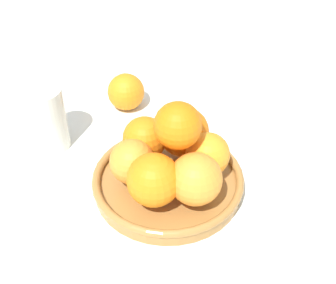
% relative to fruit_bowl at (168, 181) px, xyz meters
% --- Properties ---
extents(ground_plane, '(4.00, 4.00, 0.00)m').
position_rel_fruit_bowl_xyz_m(ground_plane, '(0.00, 0.00, -0.01)').
color(ground_plane, silver).
extents(fruit_bowl, '(0.24, 0.24, 0.03)m').
position_rel_fruit_bowl_xyz_m(fruit_bowl, '(0.00, 0.00, 0.00)').
color(fruit_bowl, '#A57238').
rests_on(fruit_bowl, ground_plane).
extents(orange_pile, '(0.20, 0.20, 0.13)m').
position_rel_fruit_bowl_xyz_m(orange_pile, '(-0.01, -0.00, 0.06)').
color(orange_pile, orange).
rests_on(orange_pile, fruit_bowl).
extents(stray_orange, '(0.07, 0.07, 0.07)m').
position_rel_fruit_bowl_xyz_m(stray_orange, '(0.20, -0.13, 0.02)').
color(stray_orange, orange).
rests_on(stray_orange, ground_plane).
extents(drinking_glass, '(0.07, 0.07, 0.12)m').
position_rel_fruit_bowl_xyz_m(drinking_glass, '(0.23, 0.04, 0.04)').
color(drinking_glass, silver).
rests_on(drinking_glass, ground_plane).
extents(napkin_folded, '(0.18, 0.18, 0.01)m').
position_rel_fruit_bowl_xyz_m(napkin_folded, '(-0.13, -0.26, -0.01)').
color(napkin_folded, beige).
rests_on(napkin_folded, ground_plane).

